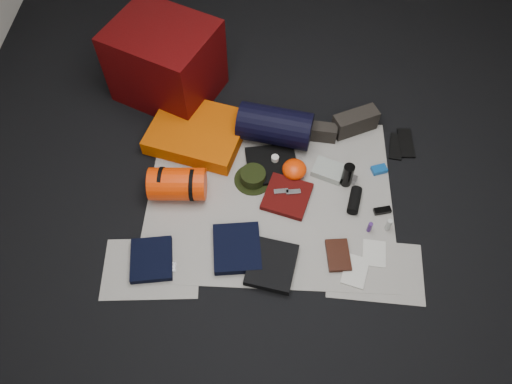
{
  "coord_description": "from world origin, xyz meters",
  "views": [
    {
      "loc": [
        -0.01,
        -1.76,
        2.79
      ],
      "look_at": [
        -0.09,
        -0.03,
        0.1
      ],
      "focal_mm": 35.0,
      "sensor_mm": 36.0,
      "label": 1
    }
  ],
  "objects_px": {
    "navy_duffel": "(275,126)",
    "water_bottle": "(347,175)",
    "sleeping_pad": "(197,132)",
    "paperback_book": "(338,255)",
    "compact_camera": "(350,178)",
    "stuff_sack": "(177,184)",
    "red_cabinet": "(166,62)"
  },
  "relations": [
    {
      "from": "red_cabinet",
      "to": "navy_duffel",
      "type": "bearing_deg",
      "value": -4.05
    },
    {
      "from": "compact_camera",
      "to": "paperback_book",
      "type": "relative_size",
      "value": 0.45
    },
    {
      "from": "sleeping_pad",
      "to": "compact_camera",
      "type": "bearing_deg",
      "value": -16.67
    },
    {
      "from": "water_bottle",
      "to": "sleeping_pad",
      "type": "bearing_deg",
      "value": 161.55
    },
    {
      "from": "stuff_sack",
      "to": "compact_camera",
      "type": "height_order",
      "value": "stuff_sack"
    },
    {
      "from": "sleeping_pad",
      "to": "compact_camera",
      "type": "height_order",
      "value": "sleeping_pad"
    },
    {
      "from": "sleeping_pad",
      "to": "paperback_book",
      "type": "bearing_deg",
      "value": -42.84
    },
    {
      "from": "sleeping_pad",
      "to": "stuff_sack",
      "type": "relative_size",
      "value": 1.74
    },
    {
      "from": "water_bottle",
      "to": "compact_camera",
      "type": "distance_m",
      "value": 0.08
    },
    {
      "from": "navy_duffel",
      "to": "paperback_book",
      "type": "height_order",
      "value": "navy_duffel"
    },
    {
      "from": "red_cabinet",
      "to": "navy_duffel",
      "type": "xyz_separation_m",
      "value": [
        0.8,
        -0.44,
        -0.15
      ]
    },
    {
      "from": "navy_duffel",
      "to": "water_bottle",
      "type": "bearing_deg",
      "value": -26.05
    },
    {
      "from": "red_cabinet",
      "to": "paperback_book",
      "type": "relative_size",
      "value": 3.26
    },
    {
      "from": "red_cabinet",
      "to": "sleeping_pad",
      "type": "xyz_separation_m",
      "value": [
        0.26,
        -0.46,
        -0.22
      ]
    },
    {
      "from": "stuff_sack",
      "to": "water_bottle",
      "type": "bearing_deg",
      "value": 6.86
    },
    {
      "from": "stuff_sack",
      "to": "compact_camera",
      "type": "relative_size",
      "value": 3.8
    },
    {
      "from": "sleeping_pad",
      "to": "paperback_book",
      "type": "xyz_separation_m",
      "value": [
        0.96,
        -0.89,
        -0.04
      ]
    },
    {
      "from": "paperback_book",
      "to": "sleeping_pad",
      "type": "bearing_deg",
      "value": 131.45
    },
    {
      "from": "red_cabinet",
      "to": "compact_camera",
      "type": "xyz_separation_m",
      "value": [
        1.32,
        -0.77,
        -0.26
      ]
    },
    {
      "from": "stuff_sack",
      "to": "paperback_book",
      "type": "bearing_deg",
      "value": -21.84
    },
    {
      "from": "water_bottle",
      "to": "compact_camera",
      "type": "height_order",
      "value": "water_bottle"
    },
    {
      "from": "water_bottle",
      "to": "red_cabinet",
      "type": "bearing_deg",
      "value": 148.2
    },
    {
      "from": "paperback_book",
      "to": "stuff_sack",
      "type": "bearing_deg",
      "value": 152.45
    },
    {
      "from": "navy_duffel",
      "to": "compact_camera",
      "type": "height_order",
      "value": "navy_duffel"
    },
    {
      "from": "stuff_sack",
      "to": "navy_duffel",
      "type": "xyz_separation_m",
      "value": [
        0.62,
        0.5,
        0.02
      ]
    },
    {
      "from": "navy_duffel",
      "to": "compact_camera",
      "type": "xyz_separation_m",
      "value": [
        0.52,
        -0.34,
        -0.11
      ]
    },
    {
      "from": "sleeping_pad",
      "to": "water_bottle",
      "type": "height_order",
      "value": "water_bottle"
    },
    {
      "from": "sleeping_pad",
      "to": "compact_camera",
      "type": "xyz_separation_m",
      "value": [
        1.06,
        -0.32,
        -0.04
      ]
    },
    {
      "from": "red_cabinet",
      "to": "water_bottle",
      "type": "height_order",
      "value": "red_cabinet"
    },
    {
      "from": "water_bottle",
      "to": "paperback_book",
      "type": "relative_size",
      "value": 0.87
    },
    {
      "from": "water_bottle",
      "to": "compact_camera",
      "type": "bearing_deg",
      "value": 44.53
    },
    {
      "from": "sleeping_pad",
      "to": "stuff_sack",
      "type": "xyz_separation_m",
      "value": [
        -0.07,
        -0.48,
        0.05
      ]
    }
  ]
}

